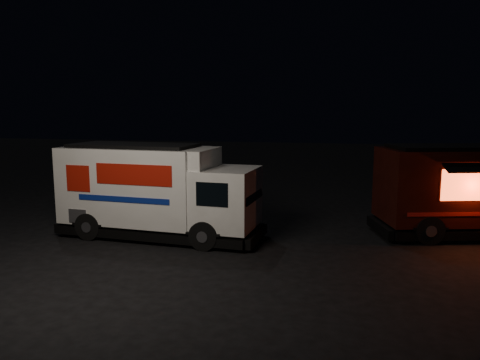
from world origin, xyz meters
name	(u,v)px	position (x,y,z in m)	size (l,w,h in m)	color
ground	(217,253)	(0.00, 0.00, 0.00)	(80.00, 80.00, 0.00)	black
white_truck	(160,191)	(-2.04, 1.21, 1.37)	(6.06, 2.07, 2.75)	white
red_truck	(475,191)	(7.07, 3.36, 1.35)	(5.81, 2.14, 2.71)	black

